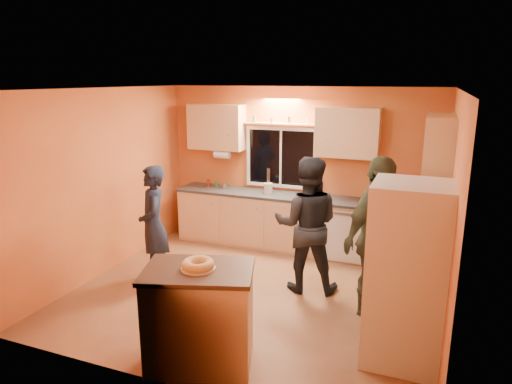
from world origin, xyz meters
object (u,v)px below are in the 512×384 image
at_px(person_right, 376,238).
at_px(person_left, 153,225).
at_px(refrigerator, 406,275).
at_px(person_center, 307,225).
at_px(island, 200,316).

bearing_deg(person_right, person_left, 119.33).
relative_size(refrigerator, person_center, 1.01).
height_order(refrigerator, person_right, person_right).
xyz_separation_m(island, person_left, (-1.46, 1.44, 0.30)).
height_order(person_center, person_right, person_right).
bearing_deg(person_center, refrigerator, 125.75).
distance_m(island, person_center, 2.06).
bearing_deg(person_center, island, 62.70).
bearing_deg(island, person_center, 57.29).
height_order(refrigerator, island, refrigerator).
xyz_separation_m(refrigerator, island, (-1.82, -0.79, -0.40)).
bearing_deg(refrigerator, person_center, 138.10).
relative_size(refrigerator, person_left, 1.12).
distance_m(person_left, person_center, 2.05).
distance_m(person_left, person_right, 2.90).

